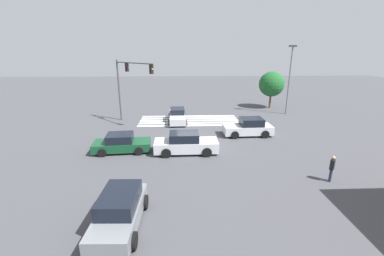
{
  "coord_description": "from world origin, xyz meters",
  "views": [
    {
      "loc": [
        0.86,
        20.52,
        7.58
      ],
      "look_at": [
        0.0,
        0.0,
        1.27
      ],
      "focal_mm": 24.0,
      "sensor_mm": 36.0,
      "label": 1
    }
  ],
  "objects": [
    {
      "name": "car_4",
      "position": [
        1.31,
        -6.66,
        0.65
      ],
      "size": [
        2.08,
        4.89,
        1.4
      ],
      "rotation": [
        0.0,
        0.0,
        1.61
      ],
      "color": "silver",
      "rests_on": "ground_plane"
    },
    {
      "name": "car_1",
      "position": [
        3.64,
        10.66,
        0.76
      ],
      "size": [
        2.11,
        4.4,
        1.6
      ],
      "rotation": [
        0.0,
        0.0,
        1.54
      ],
      "color": "gray",
      "rests_on": "ground_plane"
    },
    {
      "name": "car_0",
      "position": [
        5.51,
        1.78,
        0.64
      ],
      "size": [
        4.43,
        2.38,
        1.4
      ],
      "rotation": [
        0.0,
        0.0,
        3.22
      ],
      "color": "#144728",
      "rests_on": "ground_plane"
    },
    {
      "name": "pedestrian",
      "position": [
        -7.98,
        7.1,
        0.91
      ],
      "size": [
        0.4,
        0.42,
        1.63
      ],
      "rotation": [
        0.0,
        0.0,
        -0.73
      ],
      "color": "#232842",
      "rests_on": "ground_plane"
    },
    {
      "name": "crosswalk_markings",
      "position": [
        0.0,
        -6.97,
        0.0
      ],
      "size": [
        10.9,
        4.4,
        0.01
      ],
      "rotation": [
        0.0,
        0.0,
        1.57
      ],
      "color": "silver",
      "rests_on": "ground_plane"
    },
    {
      "name": "ground_plane",
      "position": [
        0.0,
        0.0,
        0.0
      ],
      "size": [
        112.88,
        112.88,
        0.0
      ],
      "primitive_type": "plane",
      "color": "#47474C"
    },
    {
      "name": "traffic_signal_mast",
      "position": [
        6.35,
        -6.35,
        4.69
      ],
      "size": [
        4.39,
        4.39,
        6.56
      ],
      "rotation": [
        0.0,
        0.0,
        2.36
      ],
      "color": "#47474C",
      "rests_on": "ground_plane"
    },
    {
      "name": "car_3",
      "position": [
        0.57,
        2.28,
        0.74
      ],
      "size": [
        4.82,
        2.09,
        1.6
      ],
      "rotation": [
        0.0,
        0.0,
        3.15
      ],
      "color": "silver",
      "rests_on": "ground_plane"
    },
    {
      "name": "street_light_pole_a",
      "position": [
        -11.9,
        -9.55,
        4.82
      ],
      "size": [
        0.8,
        0.36,
        8.04
      ],
      "color": "slate",
      "rests_on": "ground_plane"
    },
    {
      "name": "tree_corner_a",
      "position": [
        -11.07,
        -13.04,
        3.19
      ],
      "size": [
        3.28,
        3.28,
        4.83
      ],
      "color": "brown",
      "rests_on": "ground_plane"
    },
    {
      "name": "car_2",
      "position": [
        -5.24,
        -1.68,
        0.74
      ],
      "size": [
        4.46,
        2.2,
        1.61
      ],
      "rotation": [
        0.0,
        0.0,
        0.03
      ],
      "color": "silver",
      "rests_on": "ground_plane"
    }
  ]
}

